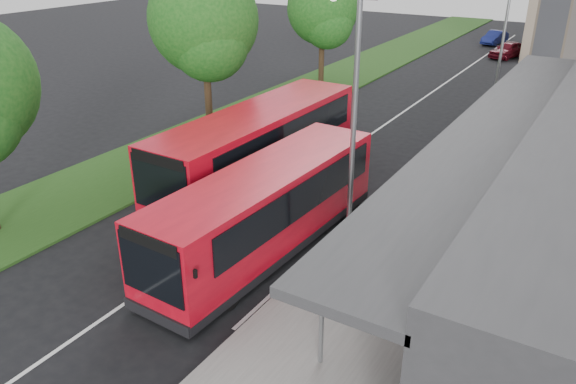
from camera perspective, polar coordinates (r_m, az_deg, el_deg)
name	(u,v)px	position (r m, az deg, el deg)	size (l,w,h in m)	color
ground	(207,247)	(18.96, -8.24, -5.57)	(120.00, 120.00, 0.00)	black
pavement	(517,119)	(34.08, 22.26, 6.89)	(5.00, 80.00, 0.15)	gray
grass_verge	(314,89)	(38.13, 2.62, 10.44)	(5.00, 80.00, 0.10)	#1F4516
lane_centre_line	(382,126)	(30.93, 9.55, 6.58)	(0.12, 70.00, 0.01)	silver
kerb_dashes	(464,117)	(33.65, 17.43, 7.27)	(0.12, 56.00, 0.01)	silver
tree_mid	(204,27)	(28.14, -8.49, 16.25)	(5.24, 5.24, 8.42)	#331D14
tree_far	(323,13)	(38.17, 3.55, 17.65)	(4.61, 4.61, 7.39)	#331D14
lamp_post_near	(352,114)	(16.56, 6.48, 7.84)	(1.44, 0.28, 8.00)	gray
lamp_post_far	(504,26)	(35.37, 21.07, 15.47)	(1.44, 0.28, 8.00)	gray
bus_main	(267,209)	(18.00, -2.18, -1.78)	(2.98, 10.12, 2.84)	red
bus_second	(259,148)	(22.72, -2.95, 4.49)	(3.09, 11.27, 3.17)	red
litter_bin	(452,164)	(24.69, 16.33, 2.75)	(0.56, 0.56, 1.00)	#352315
bollard	(494,111)	(33.05, 20.21, 7.76)	(0.16, 0.16, 1.02)	yellow
car_near	(508,50)	(51.59, 21.45, 13.31)	(1.59, 3.95, 1.35)	#520B16
car_far	(495,38)	(57.85, 20.27, 14.51)	(1.28, 3.68, 1.21)	navy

